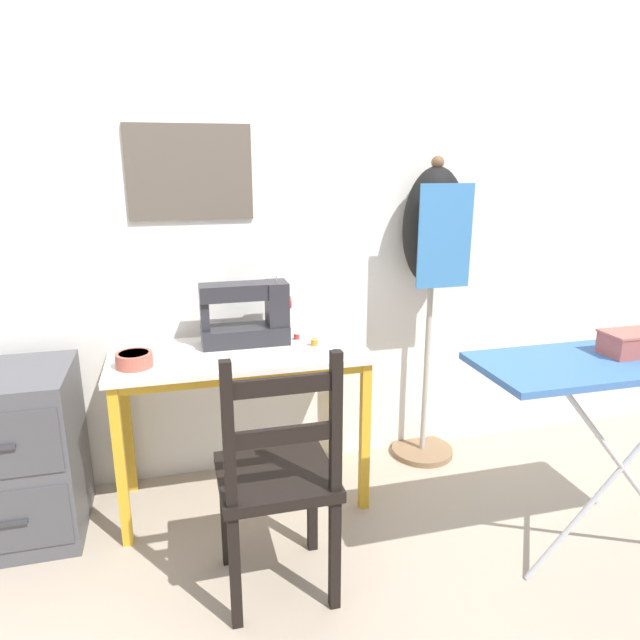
{
  "coord_description": "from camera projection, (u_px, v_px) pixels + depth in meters",
  "views": [
    {
      "loc": [
        -0.25,
        -2.08,
        1.52
      ],
      "look_at": [
        0.35,
        0.22,
        0.84
      ],
      "focal_mm": 32.0,
      "sensor_mm": 36.0,
      "label": 1
    }
  ],
  "objects": [
    {
      "name": "sewing_table",
      "position": [
        241.0,
        373.0,
        2.46
      ],
      "size": [
        1.09,
        0.49,
        0.72
      ],
      "color": "silver",
      "rests_on": "ground_plane"
    },
    {
      "name": "sewing_machine",
      "position": [
        249.0,
        315.0,
        2.52
      ],
      "size": [
        0.4,
        0.16,
        0.3
      ],
      "color": "#28282D",
      "rests_on": "sewing_table"
    },
    {
      "name": "wall_back",
      "position": [
        226.0,
        213.0,
        2.58
      ],
      "size": [
        10.0,
        0.07,
        2.55
      ],
      "color": "silver",
      "rests_on": "ground_plane"
    },
    {
      "name": "dress_form",
      "position": [
        433.0,
        247.0,
        2.73
      ],
      "size": [
        0.32,
        0.32,
        1.53
      ],
      "color": "#846647",
      "rests_on": "ground_plane"
    },
    {
      "name": "thread_spool_mid_table",
      "position": [
        314.0,
        342.0,
        2.51
      ],
      "size": [
        0.04,
        0.04,
        0.03
      ],
      "color": "orange",
      "rests_on": "sewing_table"
    },
    {
      "name": "filing_cabinet",
      "position": [
        22.0,
        455.0,
        2.32
      ],
      "size": [
        0.44,
        0.48,
        0.71
      ],
      "color": "#4C4C51",
      "rests_on": "ground_plane"
    },
    {
      "name": "fabric_bowl",
      "position": [
        134.0,
        359.0,
        2.26
      ],
      "size": [
        0.14,
        0.14,
        0.06
      ],
      "color": "#B25647",
      "rests_on": "sewing_table"
    },
    {
      "name": "thread_spool_near_machine",
      "position": [
        297.0,
        336.0,
        2.6
      ],
      "size": [
        0.03,
        0.03,
        0.03
      ],
      "color": "red",
      "rests_on": "sewing_table"
    },
    {
      "name": "storage_box",
      "position": [
        631.0,
        343.0,
        1.98
      ],
      "size": [
        0.19,
        0.13,
        0.08
      ],
      "color": "#AD564C",
      "rests_on": "ironing_board"
    },
    {
      "name": "scissors",
      "position": [
        344.0,
        352.0,
        2.43
      ],
      "size": [
        0.14,
        0.11,
        0.01
      ],
      "color": "silver",
      "rests_on": "sewing_table"
    },
    {
      "name": "wooden_chair",
      "position": [
        277.0,
        479.0,
        1.96
      ],
      "size": [
        0.4,
        0.38,
        0.95
      ],
      "color": "black",
      "rests_on": "ground_plane"
    },
    {
      "name": "ground_plane",
      "position": [
        253.0,
        529.0,
        2.42
      ],
      "size": [
        14.0,
        14.0,
        0.0
      ],
      "primitive_type": "plane",
      "color": "tan"
    },
    {
      "name": "ironing_board",
      "position": [
        638.0,
        367.0,
        2.0
      ],
      "size": [
        1.19,
        0.38,
        0.86
      ],
      "color": "#3D6BAD",
      "rests_on": "ground_plane"
    }
  ]
}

